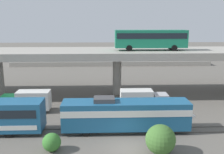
{
  "coord_description": "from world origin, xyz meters",
  "views": [
    {
      "loc": [
        -2.53,
        -25.02,
        12.89
      ],
      "look_at": [
        -1.1,
        14.16,
        4.37
      ],
      "focal_mm": 42.18,
      "sensor_mm": 36.0,
      "label": 1
    }
  ],
  "objects_px": {
    "train_locomotive": "(132,113)",
    "transit_bus_on_overpass": "(151,38)",
    "parked_car_3": "(106,55)",
    "service_truck_east": "(28,101)",
    "parked_car_4": "(150,55)",
    "parked_car_0": "(131,56)",
    "parked_car_1": "(44,56)",
    "parked_car_2": "(172,55)",
    "service_truck_west": "(142,99)"
  },
  "relations": [
    {
      "from": "parked_car_2",
      "to": "parked_car_3",
      "type": "bearing_deg",
      "value": -5.27
    },
    {
      "from": "service_truck_west",
      "to": "parked_car_4",
      "type": "xyz_separation_m",
      "value": [
        9.11,
        45.19,
        0.44
      ]
    },
    {
      "from": "service_truck_west",
      "to": "parked_car_2",
      "type": "distance_m",
      "value": 47.64
    },
    {
      "from": "train_locomotive",
      "to": "parked_car_1",
      "type": "relative_size",
      "value": 3.66
    },
    {
      "from": "parked_car_3",
      "to": "parked_car_4",
      "type": "relative_size",
      "value": 0.94
    },
    {
      "from": "parked_car_0",
      "to": "parked_car_4",
      "type": "xyz_separation_m",
      "value": [
        6.03,
        0.54,
        0.0
      ]
    },
    {
      "from": "parked_car_2",
      "to": "parked_car_3",
      "type": "xyz_separation_m",
      "value": [
        -20.81,
        1.92,
        -0.0
      ]
    },
    {
      "from": "transit_bus_on_overpass",
      "to": "service_truck_west",
      "type": "xyz_separation_m",
      "value": [
        -2.39,
        -7.85,
        -8.29
      ]
    },
    {
      "from": "service_truck_east",
      "to": "parked_car_4",
      "type": "bearing_deg",
      "value": -119.5
    },
    {
      "from": "service_truck_west",
      "to": "parked_car_0",
      "type": "distance_m",
      "value": 44.77
    },
    {
      "from": "service_truck_west",
      "to": "parked_car_2",
      "type": "height_order",
      "value": "service_truck_west"
    },
    {
      "from": "service_truck_east",
      "to": "parked_car_0",
      "type": "bearing_deg",
      "value": -113.64
    },
    {
      "from": "train_locomotive",
      "to": "parked_car_2",
      "type": "xyz_separation_m",
      "value": [
        18.5,
        52.06,
        -0.11
      ]
    },
    {
      "from": "parked_car_0",
      "to": "parked_car_2",
      "type": "distance_m",
      "value": 13.08
    },
    {
      "from": "train_locomotive",
      "to": "parked_car_2",
      "type": "relative_size",
      "value": 3.36
    },
    {
      "from": "service_truck_east",
      "to": "parked_car_3",
      "type": "distance_m",
      "value": 48.21
    },
    {
      "from": "parked_car_0",
      "to": "parked_car_1",
      "type": "distance_m",
      "value": 27.08
    },
    {
      "from": "service_truck_east",
      "to": "parked_car_0",
      "type": "height_order",
      "value": "service_truck_east"
    },
    {
      "from": "parked_car_4",
      "to": "parked_car_3",
      "type": "bearing_deg",
      "value": -6.38
    },
    {
      "from": "parked_car_1",
      "to": "parked_car_4",
      "type": "distance_m",
      "value": 33.09
    },
    {
      "from": "service_truck_west",
      "to": "parked_car_3",
      "type": "distance_m",
      "value": 46.96
    },
    {
      "from": "parked_car_2",
      "to": "parked_car_0",
      "type": "bearing_deg",
      "value": 0.68
    },
    {
      "from": "parked_car_0",
      "to": "parked_car_1",
      "type": "height_order",
      "value": "same"
    },
    {
      "from": "train_locomotive",
      "to": "parked_car_2",
      "type": "distance_m",
      "value": 55.25
    },
    {
      "from": "service_truck_west",
      "to": "parked_car_3",
      "type": "height_order",
      "value": "service_truck_west"
    },
    {
      "from": "parked_car_1",
      "to": "service_truck_west",
      "type": "bearing_deg",
      "value": -62.24
    },
    {
      "from": "service_truck_west",
      "to": "parked_car_3",
      "type": "relative_size",
      "value": 1.58
    },
    {
      "from": "service_truck_east",
      "to": "parked_car_4",
      "type": "xyz_separation_m",
      "value": [
        25.57,
        45.19,
        0.44
      ]
    },
    {
      "from": "service_truck_east",
      "to": "parked_car_3",
      "type": "height_order",
      "value": "service_truck_east"
    },
    {
      "from": "service_truck_west",
      "to": "parked_car_1",
      "type": "xyz_separation_m",
      "value": [
        -23.98,
        45.56,
        0.44
      ]
    },
    {
      "from": "service_truck_west",
      "to": "parked_car_1",
      "type": "bearing_deg",
      "value": 117.76
    },
    {
      "from": "train_locomotive",
      "to": "parked_car_4",
      "type": "distance_m",
      "value": 53.68
    },
    {
      "from": "train_locomotive",
      "to": "parked_car_3",
      "type": "bearing_deg",
      "value": 92.45
    },
    {
      "from": "parked_car_0",
      "to": "parked_car_1",
      "type": "relative_size",
      "value": 1.01
    },
    {
      "from": "train_locomotive",
      "to": "service_truck_east",
      "type": "distance_m",
      "value": 15.89
    },
    {
      "from": "train_locomotive",
      "to": "transit_bus_on_overpass",
      "type": "xyz_separation_m",
      "value": [
        4.73,
        15.1,
        7.73
      ]
    },
    {
      "from": "transit_bus_on_overpass",
      "to": "parked_car_4",
      "type": "distance_m",
      "value": 38.74
    },
    {
      "from": "service_truck_east",
      "to": "parked_car_1",
      "type": "height_order",
      "value": "service_truck_east"
    },
    {
      "from": "transit_bus_on_overpass",
      "to": "train_locomotive",
      "type": "bearing_deg",
      "value": -107.38
    },
    {
      "from": "service_truck_west",
      "to": "parked_car_1",
      "type": "relative_size",
      "value": 1.58
    },
    {
      "from": "service_truck_east",
      "to": "train_locomotive",
      "type": "bearing_deg",
      "value": 152.83
    },
    {
      "from": "parked_car_2",
      "to": "parked_car_3",
      "type": "height_order",
      "value": "same"
    },
    {
      "from": "service_truck_west",
      "to": "transit_bus_on_overpass",
      "type": "bearing_deg",
      "value": 73.04
    },
    {
      "from": "train_locomotive",
      "to": "service_truck_east",
      "type": "height_order",
      "value": "train_locomotive"
    },
    {
      "from": "transit_bus_on_overpass",
      "to": "parked_car_3",
      "type": "bearing_deg",
      "value": 100.26
    },
    {
      "from": "parked_car_3",
      "to": "parked_car_4",
      "type": "distance_m",
      "value": 13.84
    },
    {
      "from": "parked_car_2",
      "to": "transit_bus_on_overpass",
      "type": "bearing_deg",
      "value": 69.57
    },
    {
      "from": "train_locomotive",
      "to": "transit_bus_on_overpass",
      "type": "distance_m",
      "value": 17.61
    },
    {
      "from": "parked_car_3",
      "to": "service_truck_east",
      "type": "bearing_deg",
      "value": 75.81
    },
    {
      "from": "train_locomotive",
      "to": "service_truck_west",
      "type": "height_order",
      "value": "train_locomotive"
    }
  ]
}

